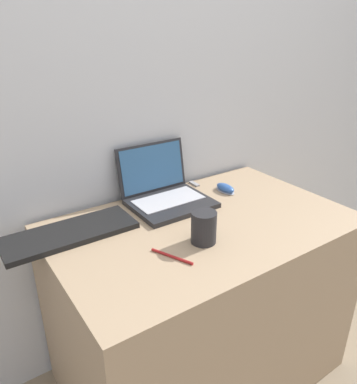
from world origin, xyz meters
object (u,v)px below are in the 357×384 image
drink_cup (204,227)px  usb_stick (194,184)px  pen (172,256)px  computer_mouse (225,188)px  external_keyboard (70,233)px  laptop (165,191)px

drink_cup → usb_stick: (0.27, 0.42, -0.05)m
usb_stick → pen: 0.60m
computer_mouse → external_keyboard: 0.70m
drink_cup → external_keyboard: size_ratio=0.24×
laptop → usb_stick: 0.23m
computer_mouse → pen: computer_mouse is taller
usb_stick → external_keyboard: bearing=-168.9°
laptop → pen: bearing=-119.3°
laptop → computer_mouse: 0.29m
external_keyboard → usb_stick: size_ratio=7.61×
laptop → external_keyboard: laptop is taller
drink_cup → computer_mouse: size_ratio=1.04×
computer_mouse → pen: bearing=-148.0°
drink_cup → external_keyboard: bearing=140.7°
computer_mouse → drink_cup: bearing=-140.4°
computer_mouse → usb_stick: computer_mouse is taller
laptop → external_keyboard: (-0.42, -0.05, -0.04)m
drink_cup → usb_stick: size_ratio=1.85×
external_keyboard → laptop: bearing=6.2°
usb_stick → drink_cup: bearing=-123.0°
computer_mouse → usb_stick: 0.15m
laptop → pen: 0.42m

